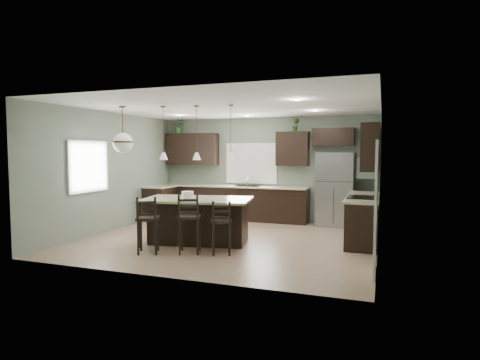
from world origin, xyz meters
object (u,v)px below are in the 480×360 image
at_px(serving_dish, 188,195).
at_px(bar_stool_left, 148,225).
at_px(kitchen_island, 197,221).
at_px(plant_back_left, 179,127).
at_px(bar_stool_right, 221,227).
at_px(refrigerator, 335,189).
at_px(bar_stool_center, 190,223).

relative_size(serving_dish, bar_stool_left, 0.22).
xyz_separation_m(kitchen_island, plant_back_left, (-2.06, 3.12, 2.14)).
height_order(kitchen_island, bar_stool_right, bar_stool_right).
relative_size(refrigerator, bar_stool_left, 1.73).
xyz_separation_m(bar_stool_right, plant_back_left, (-2.85, 3.76, 2.10)).
relative_size(bar_stool_left, bar_stool_right, 1.07).
distance_m(refrigerator, bar_stool_right, 3.96).
distance_m(bar_stool_left, bar_stool_center, 0.76).
bearing_deg(refrigerator, bar_stool_right, -114.43).
xyz_separation_m(bar_stool_left, bar_stool_right, (1.30, 0.38, -0.03)).
bearing_deg(serving_dish, bar_stool_right, -31.55).
distance_m(bar_stool_left, bar_stool_right, 1.35).
distance_m(kitchen_island, bar_stool_right, 1.02).
bearing_deg(bar_stool_left, refrigerator, 29.49).
xyz_separation_m(kitchen_island, bar_stool_right, (0.79, -0.64, 0.04)).
relative_size(serving_dish, bar_stool_center, 0.22).
distance_m(bar_stool_left, plant_back_left, 4.89).
bearing_deg(bar_stool_right, bar_stool_left, 174.25).
height_order(refrigerator, bar_stool_right, refrigerator).
height_order(kitchen_island, plant_back_left, plant_back_left).
bearing_deg(bar_stool_left, kitchen_island, 39.81).
height_order(kitchen_island, serving_dish, serving_dish).
height_order(bar_stool_left, plant_back_left, plant_back_left).
bearing_deg(refrigerator, serving_dish, -131.35).
bearing_deg(bar_stool_left, bar_stool_center, -4.06).
relative_size(bar_stool_right, plant_back_left, 2.46).
relative_size(refrigerator, bar_stool_center, 1.67).
height_order(bar_stool_right, plant_back_left, plant_back_left).
bearing_deg(bar_stool_center, serving_dish, 99.06).
relative_size(refrigerator, kitchen_island, 0.85).
bearing_deg(kitchen_island, refrigerator, 40.40).
height_order(kitchen_island, bar_stool_center, bar_stool_center).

